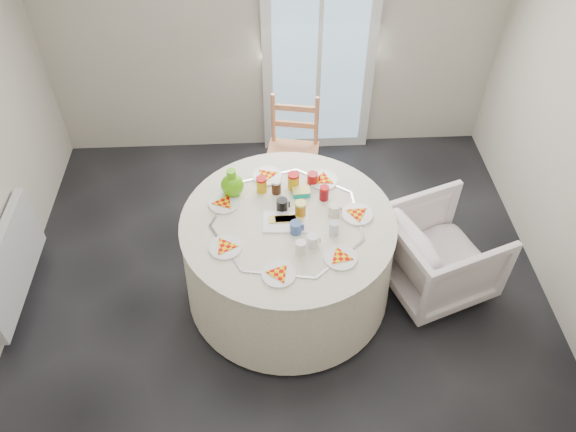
{
  "coord_description": "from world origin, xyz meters",
  "views": [
    {
      "loc": [
        -0.1,
        -2.47,
        3.47
      ],
      "look_at": [
        0.04,
        0.16,
        0.8
      ],
      "focal_mm": 35.0,
      "sensor_mm": 36.0,
      "label": 1
    }
  ],
  "objects_px": {
    "table": "(288,257)",
    "green_pitcher": "(232,182)",
    "radiator": "(12,264)",
    "wooden_chair": "(292,155)",
    "armchair": "(441,249)"
  },
  "relations": [
    {
      "from": "radiator",
      "to": "green_pitcher",
      "type": "relative_size",
      "value": 4.77
    },
    {
      "from": "table",
      "to": "radiator",
      "type": "bearing_deg",
      "value": 178.9
    },
    {
      "from": "wooden_chair",
      "to": "armchair",
      "type": "relative_size",
      "value": 1.28
    },
    {
      "from": "radiator",
      "to": "armchair",
      "type": "height_order",
      "value": "armchair"
    },
    {
      "from": "table",
      "to": "armchair",
      "type": "relative_size",
      "value": 2.02
    },
    {
      "from": "table",
      "to": "green_pitcher",
      "type": "xyz_separation_m",
      "value": [
        -0.37,
        0.29,
        0.49
      ]
    },
    {
      "from": "green_pitcher",
      "to": "table",
      "type": "bearing_deg",
      "value": -60.71
    },
    {
      "from": "radiator",
      "to": "green_pitcher",
      "type": "xyz_separation_m",
      "value": [
        1.6,
        0.25,
        0.49
      ]
    },
    {
      "from": "radiator",
      "to": "armchair",
      "type": "bearing_deg",
      "value": -0.49
    },
    {
      "from": "wooden_chair",
      "to": "armchair",
      "type": "distance_m",
      "value": 1.47
    },
    {
      "from": "armchair",
      "to": "green_pitcher",
      "type": "distance_m",
      "value": 1.6
    },
    {
      "from": "table",
      "to": "armchair",
      "type": "distance_m",
      "value": 1.12
    },
    {
      "from": "radiator",
      "to": "wooden_chair",
      "type": "bearing_deg",
      "value": 26.14
    },
    {
      "from": "table",
      "to": "armchair",
      "type": "xyz_separation_m",
      "value": [
        1.12,
        0.01,
        0.02
      ]
    },
    {
      "from": "wooden_chair",
      "to": "armchair",
      "type": "xyz_separation_m",
      "value": [
        1.03,
        -1.04,
        -0.08
      ]
    }
  ]
}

